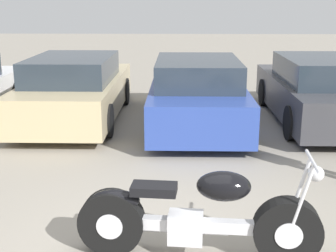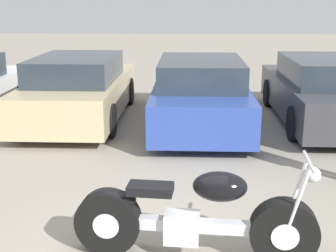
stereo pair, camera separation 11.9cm
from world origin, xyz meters
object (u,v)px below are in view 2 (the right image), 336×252
Objects in this scene: parked_car_dark_grey at (323,92)px; parked_car_champagne at (80,89)px; parked_car_blue at (200,93)px; motorcycle at (192,218)px.

parked_car_champagne is at bearing 179.29° from parked_car_dark_grey.
parked_car_blue and parked_car_dark_grey have the same top height.
parked_car_champagne reaches higher than motorcycle.
motorcycle is 0.52× the size of parked_car_dark_grey.
parked_car_dark_grey is at bearing 63.26° from motorcycle.
motorcycle is 5.91m from parked_car_champagne.
parked_car_dark_grey reaches higher than motorcycle.
parked_car_champagne is at bearing 171.77° from parked_car_blue.
parked_car_champagne is (-2.33, 5.42, 0.22)m from motorcycle.
parked_car_blue is at bearing -8.23° from parked_car_champagne.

